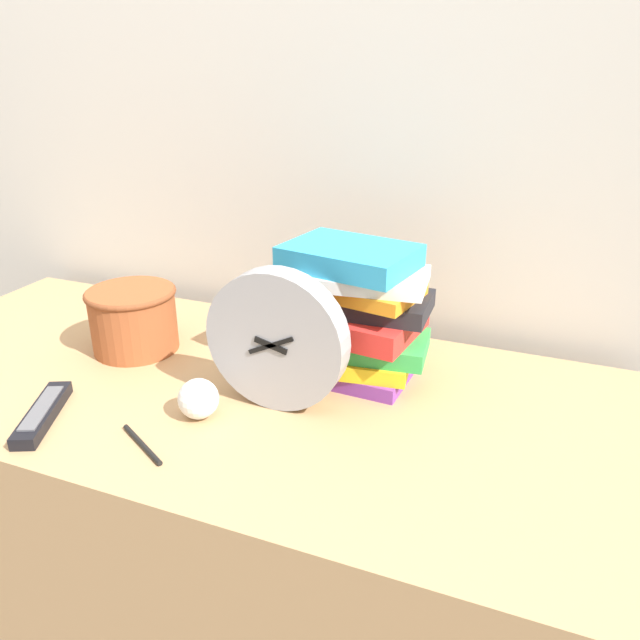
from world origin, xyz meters
TOP-DOWN VIEW (x-y plane):
  - wall_back at (0.00, 0.71)m, footprint 6.00×0.04m
  - desk at (0.00, 0.32)m, footprint 1.40×0.64m
  - desk_clock at (0.13, 0.29)m, footprint 0.23×0.05m
  - book_stack at (0.22, 0.44)m, footprint 0.26×0.21m
  - basket at (-0.22, 0.38)m, footprint 0.17×0.17m
  - tv_remote at (-0.20, 0.11)m, footprint 0.11×0.18m
  - crumpled_paper_ball at (0.03, 0.21)m, footprint 0.07×0.07m
  - pen at (-0.01, 0.11)m, footprint 0.11×0.07m

SIDE VIEW (x-z plane):
  - desk at x=0.00m, z-range 0.00..0.78m
  - pen at x=-0.01m, z-range 0.78..0.78m
  - tv_remote at x=-0.20m, z-range 0.77..0.80m
  - crumpled_paper_ball at x=0.03m, z-range 0.78..0.84m
  - basket at x=-0.22m, z-range 0.78..0.90m
  - desk_clock at x=0.13m, z-range 0.78..1.01m
  - book_stack at x=0.22m, z-range 0.77..1.02m
  - wall_back at x=0.00m, z-range 0.00..2.40m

